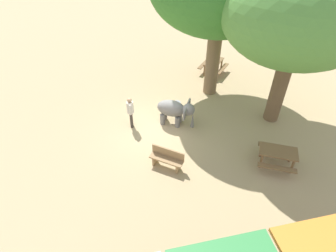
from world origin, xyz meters
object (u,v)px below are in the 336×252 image
(elephant, at_px, (175,110))
(wooden_bench, at_px, (167,158))
(shade_tree_secondary, at_px, (302,9))
(feed_bucket, at_px, (177,105))
(picnic_table_near, at_px, (278,154))
(picnic_table_far, at_px, (213,64))
(person_handler, at_px, (130,110))

(elephant, xyz_separation_m, wooden_bench, (0.96, 2.65, -0.35))
(shade_tree_secondary, bearing_deg, feed_bucket, -23.59)
(picnic_table_near, xyz_separation_m, feed_bucket, (3.01, -4.81, -0.43))
(picnic_table_far, bearing_deg, wooden_bench, -170.15)
(picnic_table_near, bearing_deg, shade_tree_secondary, 92.24)
(person_handler, distance_m, wooden_bench, 3.15)
(shade_tree_secondary, xyz_separation_m, picnic_table_near, (1.35, 2.91, -4.72))
(shade_tree_secondary, bearing_deg, picnic_table_far, -75.36)
(wooden_bench, relative_size, picnic_table_near, 0.68)
(elephant, bearing_deg, picnic_table_far, 80.73)
(elephant, xyz_separation_m, shade_tree_secondary, (-4.80, 0.61, 4.48))
(elephant, distance_m, wooden_bench, 2.84)
(shade_tree_secondary, height_order, picnic_table_far, shade_tree_secondary)
(person_handler, relative_size, picnic_table_near, 0.81)
(wooden_bench, relative_size, feed_bucket, 3.78)
(elephant, height_order, picnic_table_far, elephant)
(person_handler, height_order, picnic_table_far, person_handler)
(elephant, relative_size, picnic_table_near, 0.90)
(person_handler, distance_m, shade_tree_secondary, 8.19)
(elephant, bearing_deg, picnic_table_near, -16.46)
(shade_tree_secondary, distance_m, feed_bucket, 7.01)
(wooden_bench, height_order, picnic_table_far, wooden_bench)
(elephant, bearing_deg, person_handler, -157.86)
(feed_bucket, bearing_deg, picnic_table_far, -134.38)
(feed_bucket, bearing_deg, picnic_table_near, 122.05)
(shade_tree_secondary, relative_size, wooden_bench, 5.60)
(person_handler, bearing_deg, picnic_table_far, 41.52)
(elephant, bearing_deg, feed_bucket, 100.35)
(picnic_table_far, height_order, feed_bucket, picnic_table_far)
(wooden_bench, bearing_deg, person_handler, -32.12)
(elephant, bearing_deg, shade_tree_secondary, 21.84)
(wooden_bench, xyz_separation_m, picnic_table_near, (-4.41, 0.86, 0.12))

